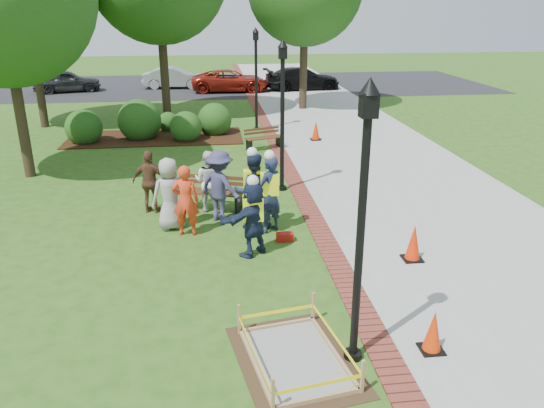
{
  "coord_description": "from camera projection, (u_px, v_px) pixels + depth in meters",
  "views": [
    {
      "loc": [
        -0.81,
        -9.63,
        5.11
      ],
      "look_at": [
        0.5,
        1.2,
        1.0
      ],
      "focal_mm": 35.0,
      "sensor_mm": 36.0,
      "label": 1
    }
  ],
  "objects": [
    {
      "name": "ground",
      "position": [
        255.0,
        271.0,
        10.84
      ],
      "size": [
        100.0,
        100.0,
        0.0
      ],
      "primitive_type": "plane",
      "color": "#285116",
      "rests_on": "ground"
    },
    {
      "name": "sidewalk",
      "position": [
        359.0,
        144.0,
        20.68
      ],
      "size": [
        6.0,
        60.0,
        0.02
      ],
      "primitive_type": "cube",
      "color": "#9E9E99",
      "rests_on": "ground"
    },
    {
      "name": "brick_edging",
      "position": [
        277.0,
        146.0,
        20.32
      ],
      "size": [
        0.5,
        60.0,
        0.03
      ],
      "primitive_type": "cube",
      "color": "maroon",
      "rests_on": "ground"
    },
    {
      "name": "mulch_bed",
      "position": [
        155.0,
        138.0,
        21.64
      ],
      "size": [
        7.0,
        3.0,
        0.05
      ],
      "primitive_type": "cube",
      "color": "#381E0F",
      "rests_on": "ground"
    },
    {
      "name": "parking_lot",
      "position": [
        219.0,
        85.0,
        35.92
      ],
      "size": [
        36.0,
        12.0,
        0.01
      ],
      "primitive_type": "cube",
      "color": "black",
      "rests_on": "ground"
    },
    {
      "name": "wet_concrete_pad",
      "position": [
        296.0,
        348.0,
        8.03
      ],
      "size": [
        2.07,
        2.56,
        0.55
      ],
      "color": "#47331E",
      "rests_on": "ground"
    },
    {
      "name": "bench_near",
      "position": [
        213.0,
        200.0,
        13.98
      ],
      "size": [
        1.73,
        1.03,
        0.89
      ],
      "color": "brown",
      "rests_on": "ground"
    },
    {
      "name": "bench_far",
      "position": [
        264.0,
        143.0,
        19.92
      ],
      "size": [
        1.51,
        0.92,
        0.78
      ],
      "color": "brown",
      "rests_on": "ground"
    },
    {
      "name": "cone_front",
      "position": [
        433.0,
        332.0,
        8.22
      ],
      "size": [
        0.37,
        0.37,
        0.73
      ],
      "color": "black",
      "rests_on": "ground"
    },
    {
      "name": "cone_back",
      "position": [
        413.0,
        243.0,
        11.17
      ],
      "size": [
        0.41,
        0.41,
        0.81
      ],
      "color": "black",
      "rests_on": "ground"
    },
    {
      "name": "cone_far",
      "position": [
        316.0,
        131.0,
        21.16
      ],
      "size": [
        0.41,
        0.41,
        0.8
      ],
      "color": "black",
      "rests_on": "ground"
    },
    {
      "name": "toolbox",
      "position": [
        285.0,
        237.0,
        12.2
      ],
      "size": [
        0.39,
        0.22,
        0.19
      ],
      "primitive_type": "cube",
      "rotation": [
        0.0,
        0.0,
        0.02
      ],
      "color": "maroon",
      "rests_on": "ground"
    },
    {
      "name": "lamp_near",
      "position": [
        362.0,
        208.0,
        7.32
      ],
      "size": [
        0.28,
        0.28,
        4.26
      ],
      "color": "black",
      "rests_on": "ground"
    },
    {
      "name": "lamp_mid",
      "position": [
        282.0,
        105.0,
        14.75
      ],
      "size": [
        0.28,
        0.28,
        4.26
      ],
      "color": "black",
      "rests_on": "ground"
    },
    {
      "name": "lamp_far",
      "position": [
        256.0,
        72.0,
        22.18
      ],
      "size": [
        0.28,
        0.28,
        4.26
      ],
      "color": "black",
      "rests_on": "ground"
    },
    {
      "name": "shrub_a",
      "position": [
        86.0,
        143.0,
        20.88
      ],
      "size": [
        1.43,
        1.43,
        1.43
      ],
      "primitive_type": "sphere",
      "color": "#1A4614",
      "rests_on": "ground"
    },
    {
      "name": "shrub_b",
      "position": [
        141.0,
        138.0,
        21.58
      ],
      "size": [
        1.73,
        1.73,
        1.73
      ],
      "primitive_type": "sphere",
      "color": "#1A4614",
      "rests_on": "ground"
    },
    {
      "name": "shrub_c",
      "position": [
        187.0,
        141.0,
        21.25
      ],
      "size": [
        1.27,
        1.27,
        1.27
      ],
      "primitive_type": "sphere",
      "color": "#1A4614",
      "rests_on": "ground"
    },
    {
      "name": "shrub_d",
      "position": [
        215.0,
        134.0,
        22.3
      ],
      "size": [
        1.42,
        1.42,
        1.42
      ],
      "primitive_type": "sphere",
      "color": "#1A4614",
      "rests_on": "ground"
    },
    {
      "name": "shrub_e",
      "position": [
        169.0,
        131.0,
        22.88
      ],
      "size": [
        0.88,
        0.88,
        0.88
      ],
      "primitive_type": "sphere",
      "color": "#1A4614",
      "rests_on": "ground"
    },
    {
      "name": "casual_person_a",
      "position": [
        170.0,
        194.0,
        12.63
      ],
      "size": [
        0.65,
        0.53,
        1.76
      ],
      "color": "#9C9C9C",
      "rests_on": "ground"
    },
    {
      "name": "casual_person_b",
      "position": [
        186.0,
        201.0,
        12.29
      ],
      "size": [
        0.58,
        0.41,
        1.7
      ],
      "color": "red",
      "rests_on": "ground"
    },
    {
      "name": "casual_person_c",
      "position": [
        209.0,
        181.0,
        13.77
      ],
      "size": [
        0.61,
        0.52,
        1.62
      ],
      "color": "white",
      "rests_on": "ground"
    },
    {
      "name": "casual_person_d",
      "position": [
        151.0,
        182.0,
        13.66
      ],
      "size": [
        0.59,
        0.46,
        1.65
      ],
      "color": "brown",
      "rests_on": "ground"
    },
    {
      "name": "casual_person_e",
      "position": [
        220.0,
        186.0,
        13.1
      ],
      "size": [
        0.68,
        0.66,
        1.81
      ],
      "color": "#36345B",
      "rests_on": "ground"
    },
    {
      "name": "hivis_worker_a",
      "position": [
        253.0,
        216.0,
        11.28
      ],
      "size": [
        0.63,
        0.59,
        1.81
      ],
      "color": "#1B2E46",
      "rests_on": "ground"
    },
    {
      "name": "hivis_worker_b",
      "position": [
        269.0,
        192.0,
        12.43
      ],
      "size": [
        0.7,
        0.67,
        2.01
      ],
      "color": "#1B2646",
      "rests_on": "ground"
    },
    {
      "name": "hivis_worker_c",
      "position": [
        253.0,
        189.0,
        12.62
      ],
      "size": [
        0.62,
        0.41,
        2.02
      ],
      "color": "#1A2E44",
      "rests_on": "ground"
    },
    {
      "name": "parked_car_a",
      "position": [
        68.0,
        92.0,
        33.02
      ],
      "size": [
        3.05,
        4.86,
        1.47
      ],
      "primitive_type": "imported",
      "rotation": [
        0.0,
        0.0,
        1.83
      ],
      "color": "#2B2B2E",
      "rests_on": "ground"
    },
    {
      "name": "parked_car_b",
      "position": [
        175.0,
        88.0,
        34.56
      ],
      "size": [
        2.25,
        4.58,
        1.45
      ],
      "primitive_type": "imported",
      "rotation": [
        0.0,
        0.0,
        1.5
      ],
      "color": "#BCBCC2",
      "rests_on": "ground"
    },
    {
      "name": "parked_car_c",
      "position": [
        231.0,
        92.0,
        33.21
      ],
      "size": [
        2.17,
        4.55,
        1.45
      ],
      "primitive_type": "imported",
      "rotation": [
        0.0,
        0.0,
        1.52
      ],
      "color": "#A02014",
      "rests_on": "ground"
    },
    {
      "name": "parked_car_d",
      "position": [
        302.0,
        90.0,
        33.97
      ],
      "size": [
        2.48,
        4.82,
        1.51
      ],
      "primitive_type": "imported",
      "rotation": [
        0.0,
        0.0,
        1.67
      ],
      "color": "black",
      "rests_on": "ground"
    }
  ]
}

